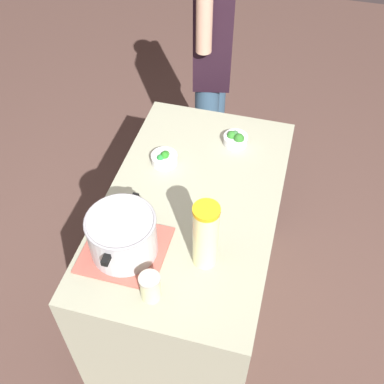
{
  "coord_description": "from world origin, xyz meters",
  "views": [
    {
      "loc": [
        -1.28,
        -0.34,
        2.41
      ],
      "look_at": [
        0.0,
        0.0,
        0.95
      ],
      "focal_mm": 44.29,
      "sensor_mm": 36.0,
      "label": 1
    }
  ],
  "objects_px": {
    "lemonade_pitcher": "(206,236)",
    "broccoli_bowl_center": "(236,139)",
    "person_cook": "(212,68)",
    "broccoli_bowl_front": "(164,158)",
    "mason_jar": "(150,287)",
    "cooking_pot": "(122,235)"
  },
  "relations": [
    {
      "from": "cooking_pot",
      "to": "mason_jar",
      "type": "height_order",
      "value": "cooking_pot"
    },
    {
      "from": "broccoli_bowl_center",
      "to": "person_cook",
      "type": "bearing_deg",
      "value": 23.39
    },
    {
      "from": "broccoli_bowl_front",
      "to": "cooking_pot",
      "type": "bearing_deg",
      "value": 179.67
    },
    {
      "from": "cooking_pot",
      "to": "broccoli_bowl_center",
      "type": "bearing_deg",
      "value": -22.01
    },
    {
      "from": "mason_jar",
      "to": "broccoli_bowl_front",
      "type": "height_order",
      "value": "mason_jar"
    },
    {
      "from": "mason_jar",
      "to": "broccoli_bowl_center",
      "type": "height_order",
      "value": "mason_jar"
    },
    {
      "from": "mason_jar",
      "to": "broccoli_bowl_front",
      "type": "bearing_deg",
      "value": 13.31
    },
    {
      "from": "person_cook",
      "to": "broccoli_bowl_front",
      "type": "bearing_deg",
      "value": 177.61
    },
    {
      "from": "lemonade_pitcher",
      "to": "mason_jar",
      "type": "distance_m",
      "value": 0.27
    },
    {
      "from": "mason_jar",
      "to": "broccoli_bowl_center",
      "type": "xyz_separation_m",
      "value": [
        0.88,
        -0.13,
        -0.03
      ]
    },
    {
      "from": "person_cook",
      "to": "mason_jar",
      "type": "bearing_deg",
      "value": -175.13
    },
    {
      "from": "lemonade_pitcher",
      "to": "broccoli_bowl_center",
      "type": "bearing_deg",
      "value": 1.63
    },
    {
      "from": "broccoli_bowl_center",
      "to": "person_cook",
      "type": "xyz_separation_m",
      "value": [
        0.59,
        0.25,
        -0.02
      ]
    },
    {
      "from": "mason_jar",
      "to": "broccoli_bowl_front",
      "type": "distance_m",
      "value": 0.69
    },
    {
      "from": "lemonade_pitcher",
      "to": "broccoli_bowl_front",
      "type": "xyz_separation_m",
      "value": [
        0.47,
        0.31,
        -0.13
      ]
    },
    {
      "from": "lemonade_pitcher",
      "to": "broccoli_bowl_front",
      "type": "height_order",
      "value": "lemonade_pitcher"
    },
    {
      "from": "cooking_pot",
      "to": "broccoli_bowl_front",
      "type": "distance_m",
      "value": 0.51
    },
    {
      "from": "broccoli_bowl_front",
      "to": "lemonade_pitcher",
      "type": "bearing_deg",
      "value": -146.85
    },
    {
      "from": "person_cook",
      "to": "broccoli_bowl_center",
      "type": "bearing_deg",
      "value": -156.61
    },
    {
      "from": "broccoli_bowl_center",
      "to": "person_cook",
      "type": "relative_size",
      "value": 0.07
    },
    {
      "from": "broccoli_bowl_front",
      "to": "person_cook",
      "type": "xyz_separation_m",
      "value": [
        0.8,
        -0.03,
        -0.02
      ]
    },
    {
      "from": "broccoli_bowl_center",
      "to": "lemonade_pitcher",
      "type": "bearing_deg",
      "value": -178.37
    }
  ]
}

